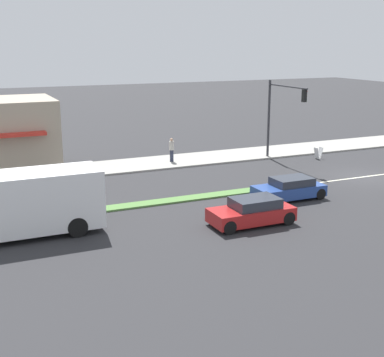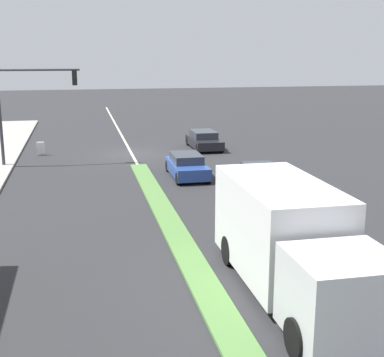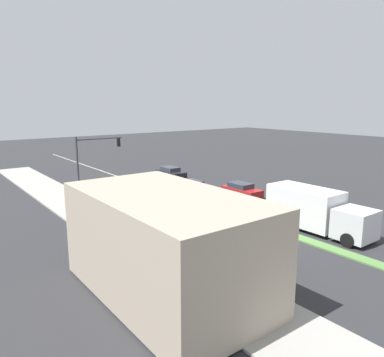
{
  "view_description": "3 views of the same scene",
  "coord_description": "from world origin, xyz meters",
  "px_view_note": "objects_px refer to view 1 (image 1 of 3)",
  "views": [
    {
      "loc": [
        -25.71,
        23.66,
        8.39
      ],
      "look_at": [
        -1.04,
        12.59,
        1.45
      ],
      "focal_mm": 50.0,
      "sensor_mm": 36.0,
      "label": 1
    },
    {
      "loc": [
        3.21,
        34.05,
        6.41
      ],
      "look_at": [
        -0.87,
        14.81,
        1.73
      ],
      "focal_mm": 50.0,
      "sensor_mm": 36.0,
      "label": 2
    },
    {
      "loc": [
        19.64,
        36.01,
        8.72
      ],
      "look_at": [
        -0.37,
        9.56,
        2.02
      ],
      "focal_mm": 35.0,
      "sensor_mm": 36.0,
      "label": 3
    }
  ],
  "objects_px": {
    "coupe_blue": "(289,189)",
    "hatchback_red": "(252,212)",
    "traffic_signal_main": "(280,107)",
    "pedestrian": "(172,149)",
    "delivery_truck": "(22,204)",
    "warning_aframe_sign": "(318,153)"
  },
  "relations": [
    {
      "from": "coupe_blue",
      "to": "hatchback_red",
      "type": "xyz_separation_m",
      "value": [
        -2.8,
        4.0,
        0.04
      ]
    },
    {
      "from": "traffic_signal_main",
      "to": "hatchback_red",
      "type": "relative_size",
      "value": 1.4
    },
    {
      "from": "pedestrian",
      "to": "hatchback_red",
      "type": "xyz_separation_m",
      "value": [
        -13.74,
        1.48,
        -0.39
      ]
    },
    {
      "from": "hatchback_red",
      "to": "traffic_signal_main",
      "type": "bearing_deg",
      "value": -38.03
    },
    {
      "from": "delivery_truck",
      "to": "hatchback_red",
      "type": "height_order",
      "value": "delivery_truck"
    },
    {
      "from": "pedestrian",
      "to": "delivery_truck",
      "type": "distance_m",
      "value": 15.89
    },
    {
      "from": "pedestrian",
      "to": "coupe_blue",
      "type": "distance_m",
      "value": 11.24
    },
    {
      "from": "traffic_signal_main",
      "to": "pedestrian",
      "type": "height_order",
      "value": "traffic_signal_main"
    },
    {
      "from": "warning_aframe_sign",
      "to": "hatchback_red",
      "type": "xyz_separation_m",
      "value": [
        -10.7,
        11.91,
        0.2
      ]
    },
    {
      "from": "pedestrian",
      "to": "coupe_blue",
      "type": "relative_size",
      "value": 0.43
    },
    {
      "from": "traffic_signal_main",
      "to": "coupe_blue",
      "type": "height_order",
      "value": "traffic_signal_main"
    },
    {
      "from": "traffic_signal_main",
      "to": "pedestrian",
      "type": "xyz_separation_m",
      "value": [
        2.62,
        7.22,
        -2.89
      ]
    },
    {
      "from": "warning_aframe_sign",
      "to": "pedestrian",
      "type": "bearing_deg",
      "value": 73.74
    },
    {
      "from": "coupe_blue",
      "to": "hatchback_red",
      "type": "distance_m",
      "value": 4.88
    },
    {
      "from": "delivery_truck",
      "to": "hatchback_red",
      "type": "bearing_deg",
      "value": -105.59
    },
    {
      "from": "warning_aframe_sign",
      "to": "hatchback_red",
      "type": "distance_m",
      "value": 16.01
    },
    {
      "from": "warning_aframe_sign",
      "to": "coupe_blue",
      "type": "height_order",
      "value": "coupe_blue"
    },
    {
      "from": "pedestrian",
      "to": "hatchback_red",
      "type": "height_order",
      "value": "pedestrian"
    },
    {
      "from": "pedestrian",
      "to": "warning_aframe_sign",
      "type": "xyz_separation_m",
      "value": [
        -3.04,
        -10.43,
        -0.58
      ]
    },
    {
      "from": "delivery_truck",
      "to": "coupe_blue",
      "type": "distance_m",
      "value": 14.06
    },
    {
      "from": "traffic_signal_main",
      "to": "warning_aframe_sign",
      "type": "bearing_deg",
      "value": -97.5
    },
    {
      "from": "traffic_signal_main",
      "to": "warning_aframe_sign",
      "type": "height_order",
      "value": "traffic_signal_main"
    }
  ]
}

